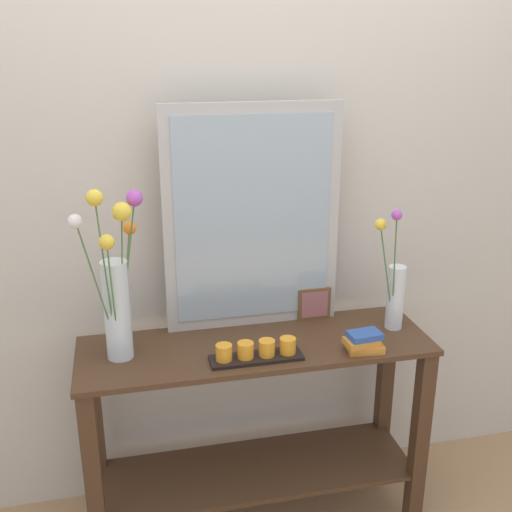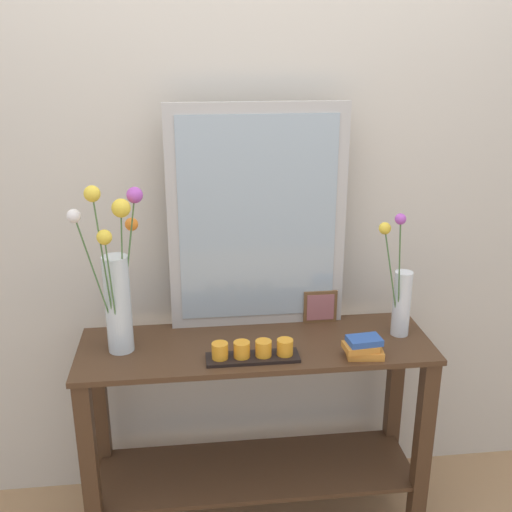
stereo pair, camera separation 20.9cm
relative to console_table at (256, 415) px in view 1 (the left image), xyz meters
name	(u,v)px [view 1 (the left image)]	position (x,y,z in m)	size (l,w,h in m)	color
wall_back	(237,168)	(0.00, 0.32, 0.87)	(6.40, 0.08, 2.70)	beige
console_table	(256,415)	(0.00, 0.00, 0.00)	(1.26, 0.40, 0.78)	#472D1C
mirror_leaning	(253,219)	(0.03, 0.17, 0.71)	(0.65, 0.03, 0.83)	#B7B2AD
tall_vase_left	(116,290)	(-0.47, 0.00, 0.55)	(0.23, 0.20, 0.62)	silver
vase_right	(394,289)	(0.53, 0.01, 0.46)	(0.15, 0.13, 0.49)	silver
candle_tray	(256,352)	(-0.02, -0.11, 0.33)	(0.32, 0.09, 0.07)	black
picture_frame_small	(314,304)	(0.27, 0.15, 0.36)	(0.13, 0.01, 0.13)	brown
book_stack	(364,342)	(0.35, -0.14, 0.33)	(0.14, 0.10, 0.07)	orange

